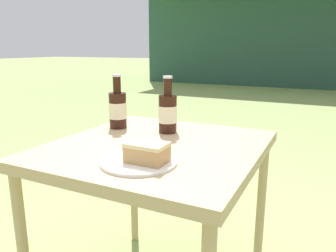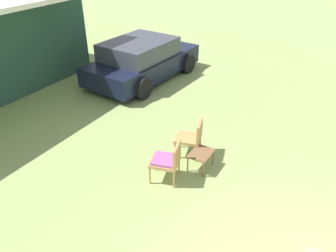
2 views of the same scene
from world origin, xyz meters
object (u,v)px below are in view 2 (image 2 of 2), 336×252
(wicker_chair_cushioned, at_px, (168,160))
(garden_side_table, at_px, (201,155))
(parked_car, at_px, (142,60))
(wicker_chair_plain, at_px, (192,136))

(wicker_chair_cushioned, relative_size, garden_side_table, 1.58)
(wicker_chair_cushioned, bearing_deg, parked_car, -156.37)
(parked_car, bearing_deg, wicker_chair_plain, -128.29)
(parked_car, height_order, wicker_chair_plain, parked_car)
(parked_car, bearing_deg, wicker_chair_cushioned, -136.47)
(parked_car, xyz_separation_m, wicker_chair_plain, (-2.99, -3.31, -0.16))
(parked_car, relative_size, garden_side_table, 7.78)
(wicker_chair_cushioned, xyz_separation_m, garden_side_table, (0.65, -0.39, -0.14))
(parked_car, xyz_separation_m, garden_side_table, (-3.30, -3.67, -0.30))
(parked_car, distance_m, wicker_chair_cushioned, 5.14)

